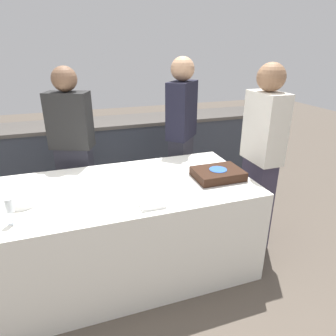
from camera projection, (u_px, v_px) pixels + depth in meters
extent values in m
plane|color=brown|center=(125.00, 268.00, 2.58)|extent=(14.00, 14.00, 0.00)
cube|color=#333842|center=(99.00, 159.00, 3.78)|extent=(4.40, 0.55, 0.88)
cube|color=#4C4742|center=(96.00, 123.00, 3.60)|extent=(4.40, 0.58, 0.04)
cube|color=white|center=(123.00, 230.00, 2.43)|extent=(2.06, 0.98, 0.78)
cube|color=#B7B2AD|center=(218.00, 178.00, 2.42)|extent=(0.42, 0.32, 0.00)
cube|color=black|center=(218.00, 174.00, 2.40)|extent=(0.38, 0.28, 0.07)
cylinder|color=#2D5BB7|center=(218.00, 169.00, 2.39)|extent=(0.14, 0.14, 0.00)
cylinder|color=white|center=(23.00, 202.00, 2.02)|extent=(0.20, 0.20, 0.04)
cylinder|color=white|center=(13.00, 223.00, 1.81)|extent=(0.06, 0.06, 0.00)
cylinder|color=white|center=(12.00, 217.00, 1.79)|extent=(0.01, 0.01, 0.08)
cylinder|color=white|center=(9.00, 205.00, 1.76)|extent=(0.05, 0.05, 0.09)
cylinder|color=white|center=(200.00, 166.00, 2.65)|extent=(0.18, 0.18, 0.00)
cube|color=white|center=(152.00, 206.00, 1.99)|extent=(0.16, 0.10, 0.02)
cube|color=#282833|center=(181.00, 177.00, 3.26)|extent=(0.33, 0.34, 0.89)
cube|color=black|center=(182.00, 110.00, 2.98)|extent=(0.40, 0.41, 0.56)
sphere|color=tan|center=(183.00, 69.00, 2.83)|extent=(0.23, 0.23, 0.23)
cube|color=#383347|center=(255.00, 202.00, 2.79)|extent=(0.16, 0.32, 0.84)
cube|color=silver|center=(265.00, 128.00, 2.51)|extent=(0.20, 0.37, 0.59)
sphere|color=#936B4C|center=(271.00, 77.00, 2.36)|extent=(0.23, 0.23, 0.23)
cube|color=#282833|center=(79.00, 191.00, 2.94)|extent=(0.35, 0.27, 0.90)
cube|color=black|center=(70.00, 120.00, 2.67)|extent=(0.42, 0.33, 0.50)
sphere|color=brown|center=(64.00, 79.00, 2.53)|extent=(0.22, 0.22, 0.22)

